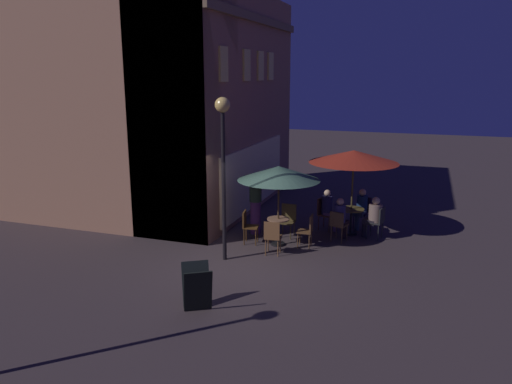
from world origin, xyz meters
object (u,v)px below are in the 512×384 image
object	(u,v)px
menu_sandwich_board	(197,287)
cafe_chair_3	(378,220)
patron_seated_1	(329,208)
cafe_chair_7	(308,228)
street_lamp_near_corner	(223,141)
cafe_chair_6	(272,235)
patron_standing_4	(256,205)
cafe_chair_5	(248,224)
patron_seated_0	(361,206)
cafe_chair_1	(324,211)
cafe_chair_2	(338,223)
cafe_table_0	(351,215)
patron_seated_3	(374,215)
patron_seated_2	(341,217)
cafe_chair_0	(363,209)
cafe_chair_4	(288,218)
patio_umbrella_0	(354,157)
cafe_table_1	(278,227)
patio_umbrella_1	(279,174)

from	to	relation	value
menu_sandwich_board	cafe_chair_3	bearing A→B (deg)	-60.24
patron_seated_1	cafe_chair_7	bearing A→B (deg)	-81.53
street_lamp_near_corner	cafe_chair_6	xyz separation A→B (m)	(0.68, -1.05, -2.46)
cafe_chair_7	patron_standing_4	xyz separation A→B (m)	(0.71, 1.74, 0.33)
cafe_chair_5	patron_seated_0	world-z (taller)	patron_seated_0
cafe_chair_1	cafe_chair_2	distance (m)	1.21
street_lamp_near_corner	patron_seated_1	size ratio (longest dim) A/B	3.28
cafe_chair_2	patron_seated_1	size ratio (longest dim) A/B	0.72
cafe_chair_1	cafe_chair_2	bearing A→B (deg)	-43.80
cafe_table_0	patron_seated_3	bearing A→B (deg)	-103.21
patron_seated_0	patron_seated_2	distance (m)	1.40
cafe_chair_0	patron_seated_3	distance (m)	1.07
patron_seated_1	patron_seated_2	bearing A→B (deg)	-44.06
patron_seated_3	menu_sandwich_board	bearing A→B (deg)	76.59
menu_sandwich_board	cafe_chair_2	distance (m)	5.34
cafe_chair_0	cafe_chair_4	size ratio (longest dim) A/B	1.01
cafe_chair_3	cafe_chair_4	bearing A→B (deg)	25.77
cafe_chair_6	patron_seated_3	bearing A→B (deg)	-51.92
menu_sandwich_board	patron_standing_4	distance (m)	5.00
cafe_chair_4	patron_seated_0	world-z (taller)	patron_seated_0
patron_seated_0	cafe_chair_7	bearing A→B (deg)	-10.59
cafe_chair_2	cafe_chair_7	bearing A→B (deg)	153.26
menu_sandwich_board	patron_seated_3	xyz separation A→B (m)	(5.63, -2.82, 0.23)
cafe_chair_0	patron_seated_0	world-z (taller)	patron_seated_0
cafe_chair_6	patron_standing_4	size ratio (longest dim) A/B	0.53
patio_umbrella_0	patron_seated_2	size ratio (longest dim) A/B	2.04
cafe_chair_7	patron_seated_1	distance (m)	1.75
patron_seated_1	cafe_chair_3	bearing A→B (deg)	1.24
patron_seated_3	cafe_chair_6	bearing A→B (deg)	57.39
cafe_chair_6	patron_seated_0	bearing A→B (deg)	-37.14
cafe_table_1	patron_seated_0	xyz separation A→B (m)	(2.26, -1.94, 0.19)
cafe_chair_0	patron_seated_0	distance (m)	0.20
cafe_chair_4	cafe_chair_7	bearing A→B (deg)	47.15
patio_umbrella_0	cafe_chair_3	xyz separation A→B (m)	(-0.19, -0.79, -1.73)
cafe_chair_1	cafe_chair_3	size ratio (longest dim) A/B	1.04
menu_sandwich_board	cafe_chair_7	xyz separation A→B (m)	(4.25, -1.25, 0.08)
patron_seated_0	patron_seated_2	xyz separation A→B (m)	(-1.34, 0.39, 0.01)
patio_umbrella_1	cafe_chair_3	world-z (taller)	patio_umbrella_1
street_lamp_near_corner	cafe_chair_4	size ratio (longest dim) A/B	4.35
cafe_chair_3	cafe_chair_5	size ratio (longest dim) A/B	1.02
cafe_chair_7	patron_seated_0	xyz separation A→B (m)	(2.21, -1.11, 0.14)
cafe_chair_0	patron_seated_3	bearing A→B (deg)	39.23
cafe_chair_4	patron_standing_4	distance (m)	1.02
cafe_table_0	patron_seated_3	xyz separation A→B (m)	(-0.15, -0.65, 0.13)
street_lamp_near_corner	patron_standing_4	bearing A→B (deg)	-1.13
patron_seated_2	cafe_chair_0	bearing A→B (deg)	0.09
cafe_chair_1	patio_umbrella_0	bearing A→B (deg)	-0.00
cafe_chair_2	cafe_chair_3	size ratio (longest dim) A/B	0.96
cafe_chair_3	patron_standing_4	xyz separation A→B (m)	(-0.64, 3.45, 0.31)
street_lamp_near_corner	cafe_chair_3	xyz separation A→B (m)	(2.89, -3.50, -2.44)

